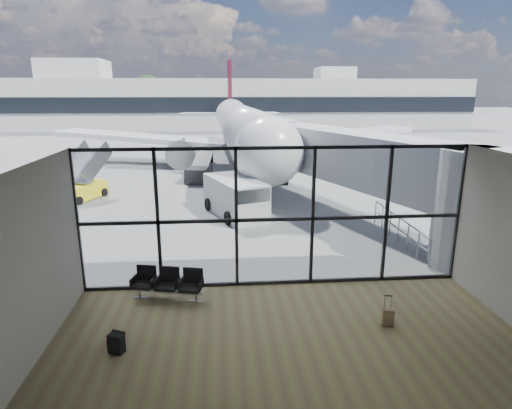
{
  "coord_description": "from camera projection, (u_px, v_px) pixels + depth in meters",
  "views": [
    {
      "loc": [
        -1.64,
        -12.71,
        6.08
      ],
      "look_at": [
        -0.34,
        3.0,
        1.9
      ],
      "focal_mm": 30.0,
      "sensor_mm": 36.0,
      "label": 1
    }
  ],
  "objects": [
    {
      "name": "jet_bridge",
      "position": [
        358.0,
        163.0,
        20.43
      ],
      "size": [
        8.0,
        16.5,
        4.33
      ],
      "color": "#A7A8AC",
      "rests_on": "ground"
    },
    {
      "name": "traffic_cone_a",
      "position": [
        251.0,
        193.0,
        24.97
      ],
      "size": [
        0.45,
        0.45,
        0.64
      ],
      "color": "orange",
      "rests_on": "ground"
    },
    {
      "name": "belt_loader",
      "position": [
        200.0,
        172.0,
        29.78
      ],
      "size": [
        1.99,
        4.09,
        1.8
      ],
      "rotation": [
        0.0,
        0.0,
        -0.17
      ],
      "color": "black",
      "rests_on": "ground"
    },
    {
      "name": "ground",
      "position": [
        234.0,
        142.0,
        52.46
      ],
      "size": [
        220.0,
        220.0,
        0.0
      ],
      "primitive_type": "plane",
      "color": "slate",
      "rests_on": "ground"
    },
    {
      "name": "tree_2",
      "position": [
        50.0,
        92.0,
        79.13
      ],
      "size": [
        6.27,
        6.27,
        9.03
      ],
      "color": "#382619",
      "rests_on": "ground"
    },
    {
      "name": "tree_5",
      "position": [
        148.0,
        92.0,
        80.57
      ],
      "size": [
        6.27,
        6.27,
        9.03
      ],
      "color": "#382619",
      "rests_on": "ground"
    },
    {
      "name": "apron_railing",
      "position": [
        399.0,
        226.0,
        17.57
      ],
      "size": [
        0.06,
        5.46,
        1.11
      ],
      "color": "gray",
      "rests_on": "ground"
    },
    {
      "name": "glass_curtain_wall",
      "position": [
        275.0,
        218.0,
        13.35
      ],
      "size": [
        12.1,
        0.12,
        4.5
      ],
      "color": "white",
      "rests_on": "ground"
    },
    {
      "name": "tree_4",
      "position": [
        116.0,
        96.0,
        80.25
      ],
      "size": [
        5.61,
        5.61,
        8.07
      ],
      "color": "#382619",
      "rests_on": "ground"
    },
    {
      "name": "lounge_shell",
      "position": [
        305.0,
        267.0,
        8.63
      ],
      "size": [
        12.02,
        8.01,
        4.51
      ],
      "color": "brown",
      "rests_on": "ground"
    },
    {
      "name": "seating_row",
      "position": [
        168.0,
        282.0,
        12.87
      ],
      "size": [
        2.15,
        1.03,
        0.95
      ],
      "rotation": [
        0.0,
        0.0,
        -0.22
      ],
      "color": "gray",
      "rests_on": "ground"
    },
    {
      "name": "suitcase",
      "position": [
        388.0,
        317.0,
        11.38
      ],
      "size": [
        0.34,
        0.27,
        0.85
      ],
      "rotation": [
        0.0,
        0.0,
        -0.2
      ],
      "color": "brown",
      "rests_on": "ground"
    },
    {
      "name": "traffic_cone_b",
      "position": [
        268.0,
        183.0,
        27.69
      ],
      "size": [
        0.48,
        0.48,
        0.69
      ],
      "color": "red",
      "rests_on": "ground"
    },
    {
      "name": "tree_3",
      "position": [
        84.0,
        99.0,
        79.93
      ],
      "size": [
        4.95,
        4.95,
        7.12
      ],
      "color": "#382619",
      "rests_on": "ground"
    },
    {
      "name": "backpack",
      "position": [
        116.0,
        343.0,
        10.19
      ],
      "size": [
        0.43,
        0.42,
        0.54
      ],
      "rotation": [
        0.0,
        0.0,
        -0.43
      ],
      "color": "black",
      "rests_on": "ground"
    },
    {
      "name": "service_van",
      "position": [
        236.0,
        197.0,
        21.37
      ],
      "size": [
        3.26,
        4.66,
        1.86
      ],
      "rotation": [
        0.0,
        0.0,
        0.36
      ],
      "color": "silver",
      "rests_on": "ground"
    },
    {
      "name": "mobile_stairs",
      "position": [
        80.0,
        189.0,
        24.78
      ],
      "size": [
        2.94,
        3.98,
        2.55
      ],
      "rotation": [
        0.0,
        0.0,
        -0.4
      ],
      "color": "yellow",
      "rests_on": "ground"
    },
    {
      "name": "traffic_cone_c",
      "position": [
        260.0,
        188.0,
        26.19
      ],
      "size": [
        0.48,
        0.48,
        0.68
      ],
      "color": "orange",
      "rests_on": "ground"
    },
    {
      "name": "tree_1",
      "position": [
        16.0,
        96.0,
        78.8
      ],
      "size": [
        5.61,
        5.61,
        8.07
      ],
      "color": "#382619",
      "rests_on": "ground"
    },
    {
      "name": "airliner",
      "position": [
        241.0,
        127.0,
        38.14
      ],
      "size": [
        32.55,
        37.69,
        9.71
      ],
      "rotation": [
        0.0,
        0.0,
        0.04
      ],
      "color": "silver",
      "rests_on": "ground"
    },
    {
      "name": "far_terminal",
      "position": [
        226.0,
        103.0,
        72.49
      ],
      "size": [
        80.0,
        12.2,
        11.0
      ],
      "color": "#A8A9A4",
      "rests_on": "ground"
    }
  ]
}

